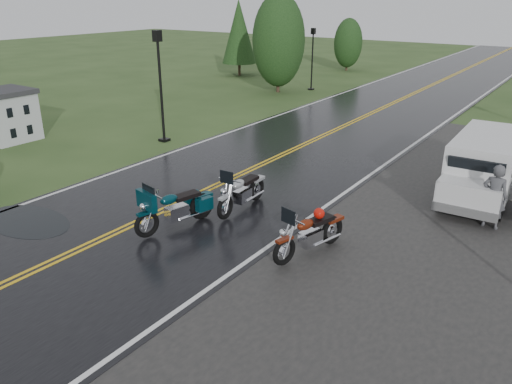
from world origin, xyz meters
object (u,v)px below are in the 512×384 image
at_px(motorcycle_teal, 146,214).
at_px(person_at_van, 494,197).
at_px(motorcycle_silver, 225,198).
at_px(van_white, 445,178).
at_px(lamp_post_near_left, 161,87).
at_px(lamp_post_far_left, 312,59).
at_px(motorcycle_red, 284,241).

relative_size(motorcycle_teal, person_at_van, 1.35).
distance_m(motorcycle_silver, van_white, 6.43).
xyz_separation_m(motorcycle_silver, lamp_post_near_left, (-7.25, 4.96, 1.64)).
bearing_deg(lamp_post_far_left, motorcycle_red, -62.65).
relative_size(person_at_van, lamp_post_far_left, 0.45).
xyz_separation_m(motorcycle_teal, person_at_van, (7.16, 5.81, 0.18)).
bearing_deg(motorcycle_red, van_white, 83.43).
distance_m(van_white, lamp_post_near_left, 12.11).
distance_m(motorcycle_red, motorcycle_teal, 3.76).
xyz_separation_m(person_at_van, lamp_post_far_left, (-14.25, 15.80, 1.09)).
height_order(motorcycle_teal, lamp_post_near_left, lamp_post_near_left).
relative_size(motorcycle_red, lamp_post_near_left, 0.50).
bearing_deg(lamp_post_far_left, motorcycle_teal, -71.84).
bearing_deg(lamp_post_far_left, person_at_van, -47.94).
bearing_deg(person_at_van, lamp_post_near_left, -2.39).
relative_size(van_white, person_at_van, 2.79).
bearing_deg(lamp_post_near_left, motorcycle_teal, -48.12).
xyz_separation_m(motorcycle_red, motorcycle_teal, (-3.67, -0.81, 0.03)).
distance_m(motorcycle_teal, lamp_post_near_left, 9.55).
xyz_separation_m(motorcycle_red, lamp_post_near_left, (-9.95, 6.19, 1.65)).
relative_size(van_white, lamp_post_far_left, 1.26).
xyz_separation_m(motorcycle_silver, lamp_post_far_left, (-8.06, 19.57, 1.30)).
bearing_deg(motorcycle_teal, motorcycle_red, 25.04).
bearing_deg(van_white, lamp_post_near_left, 174.70).
bearing_deg(person_at_van, lamp_post_far_left, -45.25).
bearing_deg(lamp_post_near_left, motorcycle_silver, -34.40).
distance_m(motorcycle_teal, lamp_post_far_left, 22.78).
height_order(motorcycle_red, lamp_post_far_left, lamp_post_far_left).
bearing_deg(motorcycle_silver, van_white, 38.62).
bearing_deg(motorcycle_teal, motorcycle_silver, 77.25).
distance_m(motorcycle_red, lamp_post_far_left, 23.45).
relative_size(motorcycle_red, motorcycle_silver, 0.99).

